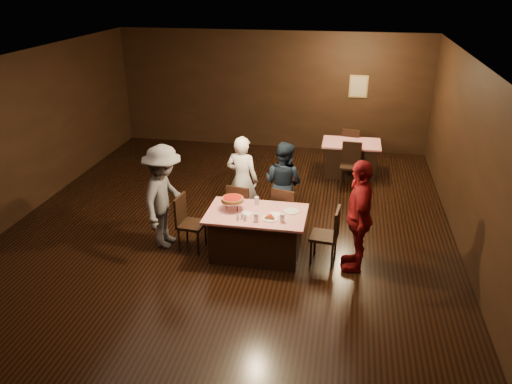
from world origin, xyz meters
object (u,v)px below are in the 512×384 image
(back_table, at_px, (350,158))
(glass_front_left, at_px, (256,217))
(diner_navy_hoodie, at_px, (283,183))
(diner_grey_knit, at_px, (164,197))
(chair_far_left, at_px, (242,207))
(chair_far_right, at_px, (287,211))
(chair_back_far, at_px, (351,146))
(diner_red_shirt, at_px, (359,216))
(plate_empty, at_px, (292,211))
(main_table, at_px, (256,234))
(diner_white_jacket, at_px, (242,180))
(chair_end_right, at_px, (324,235))
(pizza_stand, at_px, (233,199))
(glass_front_right, at_px, (282,218))
(glass_back, at_px, (257,201))
(chair_end_left, at_px, (192,223))
(chair_back_near, at_px, (350,165))

(back_table, relative_size, glass_front_left, 9.29)
(diner_navy_hoodie, distance_m, glass_front_left, 1.57)
(diner_navy_hoodie, distance_m, diner_grey_knit, 2.19)
(chair_far_left, bearing_deg, chair_far_right, -168.90)
(chair_back_far, xyz_separation_m, diner_red_shirt, (0.14, -4.62, 0.43))
(chair_far_right, bearing_deg, diner_navy_hoodie, -60.13)
(plate_empty, bearing_deg, main_table, -164.74)
(chair_far_left, relative_size, diner_white_jacket, 0.57)
(back_table, height_order, chair_end_right, chair_end_right)
(plate_empty, bearing_deg, pizza_stand, -173.99)
(back_table, bearing_deg, chair_far_left, -120.37)
(glass_front_left, bearing_deg, glass_front_right, 7.13)
(diner_white_jacket, height_order, diner_navy_hoodie, diner_white_jacket)
(diner_white_jacket, bearing_deg, chair_far_right, 165.63)
(main_table, xyz_separation_m, diner_red_shirt, (1.61, -0.08, 0.52))
(diner_navy_hoodie, relative_size, glass_front_left, 11.27)
(diner_navy_hoodie, xyz_separation_m, glass_front_left, (-0.22, -1.55, 0.05))
(chair_far_right, bearing_deg, chair_far_left, 14.87)
(diner_navy_hoodie, bearing_deg, chair_end_right, 147.35)
(chair_far_left, height_order, glass_back, chair_far_left)
(chair_back_far, height_order, diner_white_jacket, diner_white_jacket)
(chair_far_left, xyz_separation_m, chair_end_left, (-0.70, -0.75, 0.00))
(chair_far_left, distance_m, glass_front_right, 1.36)
(chair_back_near, xyz_separation_m, chair_back_far, (0.00, 1.30, 0.00))
(back_table, relative_size, chair_far_right, 1.37)
(diner_red_shirt, bearing_deg, chair_end_right, -101.71)
(chair_back_near, bearing_deg, chair_back_far, 93.27)
(diner_navy_hoodie, bearing_deg, plate_empty, 128.11)
(chair_back_far, relative_size, glass_back, 6.79)
(main_table, relative_size, chair_far_left, 1.68)
(main_table, distance_m, chair_far_right, 0.85)
(diner_white_jacket, distance_m, pizza_stand, 1.13)
(back_table, distance_m, chair_far_right, 3.37)
(chair_far_left, relative_size, glass_back, 6.79)
(diner_grey_knit, xyz_separation_m, glass_front_right, (2.02, -0.31, -0.05))
(back_table, distance_m, diner_white_jacket, 3.41)
(chair_back_far, distance_m, diner_red_shirt, 4.65)
(chair_back_far, bearing_deg, chair_far_right, 84.78)
(plate_empty, bearing_deg, chair_back_far, 78.17)
(pizza_stand, bearing_deg, chair_end_left, -175.91)
(diner_red_shirt, relative_size, glass_front_right, 12.93)
(chair_far_right, height_order, diner_red_shirt, diner_red_shirt)
(glass_front_right, bearing_deg, glass_back, 132.27)
(diner_navy_hoodie, xyz_separation_m, diner_grey_knit, (-1.84, -1.19, 0.10))
(chair_far_right, relative_size, chair_end_right, 1.00)
(chair_end_left, height_order, pizza_stand, pizza_stand)
(chair_end_right, bearing_deg, diner_red_shirt, 87.05)
(plate_empty, xyz_separation_m, glass_front_left, (-0.50, -0.45, 0.06))
(chair_far_right, distance_m, pizza_stand, 1.16)
(chair_far_right, height_order, pizza_stand, pizza_stand)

